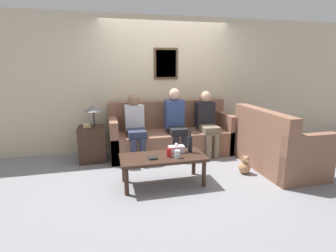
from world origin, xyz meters
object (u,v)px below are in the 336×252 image
object	(u,v)px
couch_side	(275,148)
person_left	(135,124)
wine_bottle	(190,144)
drinking_glass	(177,154)
coffee_table	(163,160)
person_right	(207,120)
couch_main	(171,136)
person_middle	(176,120)
teddy_bear	(245,166)

from	to	relation	value
couch_side	person_left	bearing A→B (deg)	65.08
wine_bottle	drinking_glass	bearing A→B (deg)	-143.65
coffee_table	drinking_glass	distance (m)	0.24
coffee_table	drinking_glass	bearing A→B (deg)	-32.49
couch_side	person_right	xyz separation A→B (m)	(-0.82, 0.97, 0.32)
couch_main	person_right	distance (m)	0.75
couch_side	person_middle	bearing A→B (deg)	55.32
person_left	person_right	world-z (taller)	person_right
person_left	person_middle	size ratio (longest dim) A/B	0.93
couch_side	person_right	world-z (taller)	person_right
couch_side	coffee_table	distance (m)	1.94
drinking_glass	teddy_bear	size ratio (longest dim) A/B	0.37
couch_side	wine_bottle	world-z (taller)	couch_side
coffee_table	person_middle	distance (m)	1.28
wine_bottle	person_middle	world-z (taller)	person_middle
drinking_glass	coffee_table	bearing A→B (deg)	147.51
couch_main	drinking_glass	bearing A→B (deg)	-100.97
person_right	couch_side	bearing A→B (deg)	-49.76
drinking_glass	person_right	bearing A→B (deg)	52.92
drinking_glass	person_middle	bearing A→B (deg)	75.62
person_left	teddy_bear	world-z (taller)	person_left
person_left	teddy_bear	bearing A→B (deg)	-34.95
coffee_table	teddy_bear	bearing A→B (deg)	2.14
wine_bottle	person_right	world-z (taller)	person_right
drinking_glass	teddy_bear	bearing A→B (deg)	8.12
couch_main	wine_bottle	distance (m)	1.26
coffee_table	person_middle	bearing A→B (deg)	66.19
person_middle	couch_side	bearing A→B (deg)	-34.68
drinking_glass	person_left	size ratio (longest dim) A/B	0.09
person_middle	coffee_table	bearing A→B (deg)	-113.81
couch_main	teddy_bear	xyz separation A→B (m)	(0.88, -1.26, -0.21)
couch_side	drinking_glass	xyz separation A→B (m)	(-1.75, -0.26, 0.13)
couch_side	person_right	distance (m)	1.31
couch_side	teddy_bear	distance (m)	0.64
couch_side	person_left	distance (m)	2.42
wine_bottle	drinking_glass	size ratio (longest dim) A/B	3.08
wine_bottle	drinking_glass	world-z (taller)	wine_bottle
couch_main	coffee_table	size ratio (longest dim) A/B	1.93
person_left	couch_side	bearing A→B (deg)	-24.92
wine_bottle	person_left	xyz separation A→B (m)	(-0.67, 1.09, 0.10)
couch_main	coffee_table	xyz separation A→B (m)	(-0.46, -1.31, 0.03)
couch_side	wine_bottle	xyz separation A→B (m)	(-1.51, -0.08, 0.20)
person_left	teddy_bear	size ratio (longest dim) A/B	4.02
coffee_table	teddy_bear	distance (m)	1.36
teddy_bear	couch_side	bearing A→B (deg)	8.84
person_left	person_middle	xyz separation A→B (m)	(0.75, -0.02, 0.05)
coffee_table	person_right	bearing A→B (deg)	45.14
coffee_table	wine_bottle	size ratio (longest dim) A/B	3.63
coffee_table	drinking_glass	xyz separation A→B (m)	(0.18, -0.11, 0.11)
person_left	person_middle	distance (m)	0.75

